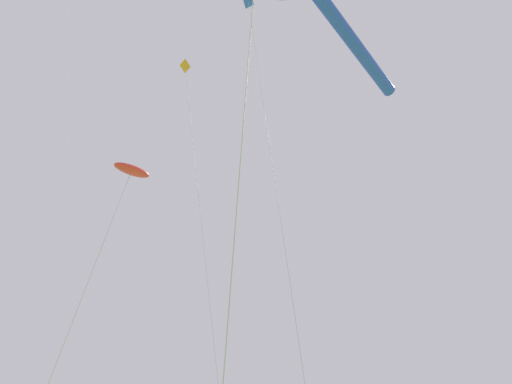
% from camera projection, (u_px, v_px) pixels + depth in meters
% --- Properties ---
extents(small_kite_box_yellow, '(1.44, 1.35, 9.55)m').
position_uv_depth(small_kite_box_yellow, '(131.00, 172.00, 12.30)').
color(small_kite_box_yellow, red).
rests_on(small_kite_box_yellow, ground).
extents(small_kite_diamond_red, '(1.49, 3.64, 25.83)m').
position_uv_depth(small_kite_diamond_red, '(253.00, 36.00, 22.49)').
color(small_kite_diamond_red, blue).
rests_on(small_kite_diamond_red, ground).
extents(small_kite_tiny_distant, '(4.01, 1.37, 19.55)m').
position_uv_depth(small_kite_tiny_distant, '(191.00, 119.00, 19.91)').
color(small_kite_tiny_distant, orange).
rests_on(small_kite_tiny_distant, ground).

